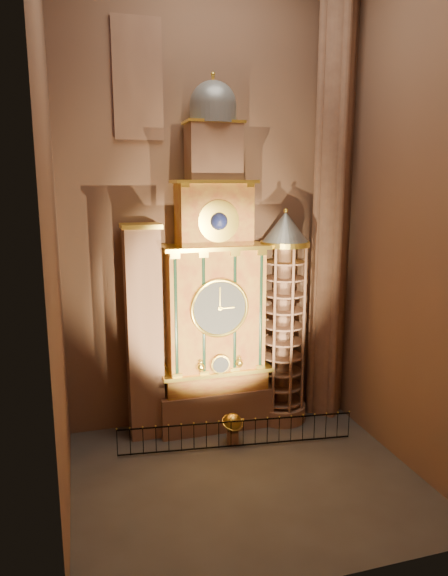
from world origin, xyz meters
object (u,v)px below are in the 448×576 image
object	(u,v)px
astronomical_clock	(214,296)
celestial_globe	(233,426)
portrait_tower	(144,332)
iron_railing	(237,434)
stair_turret	(283,320)

from	to	relation	value
astronomical_clock	celestial_globe	xyz separation A→B (m)	(0.31, -2.12, -5.78)
astronomical_clock	portrait_tower	bearing A→B (deg)	179.71
portrait_tower	iron_railing	size ratio (longest dim) A/B	0.95
astronomical_clock	iron_railing	distance (m)	6.51
portrait_tower	celestial_globe	bearing A→B (deg)	-29.93
astronomical_clock	stair_turret	distance (m)	3.78
astronomical_clock	stair_turret	world-z (taller)	astronomical_clock
celestial_globe	iron_railing	bearing A→B (deg)	-78.66
portrait_tower	celestial_globe	distance (m)	6.03
astronomical_clock	stair_turret	size ratio (longest dim) A/B	1.55
astronomical_clock	portrait_tower	size ratio (longest dim) A/B	1.64
stair_turret	celestial_globe	world-z (taller)	stair_turret
astronomical_clock	celestial_globe	size ratio (longest dim) A/B	11.12
stair_turret	astronomical_clock	bearing A→B (deg)	175.70
portrait_tower	iron_railing	xyz separation A→B (m)	(3.79, -2.55, -4.45)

